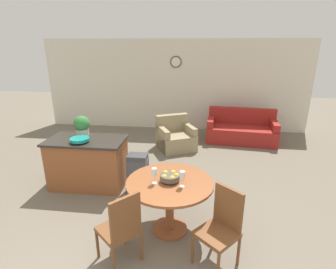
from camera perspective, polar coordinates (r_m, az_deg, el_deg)
The scene contains 13 objects.
wall_back at distance 8.10m, azimuth 1.26°, elevation 10.62°, with size 8.00×0.09×2.70m.
dining_table at distance 3.66m, azimuth 0.38°, elevation -12.59°, with size 1.18×1.18×0.78m.
dining_chair_near_left at distance 3.26m, azimuth -10.13°, elevation -19.15°, with size 0.59×0.59×0.96m.
dining_chair_near_right at distance 3.30m, azimuth 11.55°, elevation -18.67°, with size 0.59×0.59×0.96m.
fruit_bowl at distance 3.54m, azimuth 0.43°, elevation -9.16°, with size 0.27×0.27×0.13m.
wine_glass_left at distance 3.46m, azimuth -2.99°, elevation -8.19°, with size 0.07×0.07×0.22m.
wine_glass_right at distance 3.38m, azimuth 3.13°, elevation -8.86°, with size 0.07×0.07×0.22m.
kitchen_island at distance 5.08m, azimuth -16.98°, elevation -5.84°, with size 1.39×0.76×0.92m.
teal_bowl at distance 4.79m, azimuth -18.68°, elevation -1.03°, with size 0.33×0.33×0.08m.
potted_plant at distance 5.09m, azimuth -18.24°, elevation 1.93°, with size 0.29×0.29×0.37m.
trash_bin at distance 4.74m, azimuth -6.53°, elevation -8.38°, with size 0.35×0.27×0.71m.
couch at distance 7.48m, azimuth 15.63°, elevation 0.87°, with size 1.90×1.10×0.85m.
armchair at distance 6.66m, azimuth 1.66°, elevation -0.70°, with size 1.11×1.10×0.82m.
Camera 1 is at (0.80, -1.92, 2.51)m, focal length 28.00 mm.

